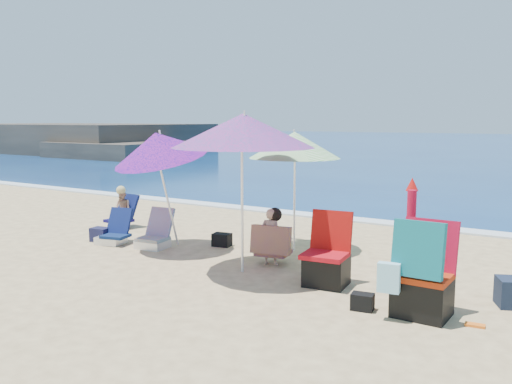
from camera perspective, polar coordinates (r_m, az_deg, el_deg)
The scene contains 17 objects.
ground at distance 7.47m, azimuth -2.18°, elevation -9.43°, with size 120.00×120.00×0.00m.
foam at distance 11.90m, azimuth 11.86°, elevation -3.03°, with size 120.00×0.50×0.04m.
headland at distance 40.50m, azimuth -18.50°, elevation 4.97°, with size 20.50×11.50×2.60m.
umbrella_turquoise at distance 7.56m, azimuth -1.36°, elevation 6.50°, with size 2.21×2.21×2.32m.
umbrella_striped at distance 8.97m, azimuth 4.10°, elevation 4.97°, with size 1.98×1.98×2.03m.
umbrella_blue at distance 9.08m, azimuth -10.29°, elevation 4.80°, with size 1.86×1.91×2.15m.
furled_umbrella at distance 6.97m, azimuth 16.04°, elevation -4.07°, with size 0.21×0.31×1.48m.
chair_navy at distance 9.96m, azimuth -14.79°, elevation -4.36°, with size 0.65×0.63×0.62m.
chair_rainbow at distance 9.49m, azimuth -10.68°, elevation -4.74°, with size 0.55×0.65×0.67m.
camp_chair_left at distance 7.30m, azimuth 7.51°, elevation -7.49°, with size 0.62×0.66×0.98m.
camp_chair_right at distance 6.36m, azimuth 17.07°, elevation -9.01°, with size 0.71×0.78×1.13m.
person_center at distance 8.16m, azimuth 1.64°, elevation -4.85°, with size 0.63×0.55×0.88m.
person_left at distance 11.28m, azimuth -13.93°, elevation -1.75°, with size 0.49×0.61×0.87m.
bag_navy_a at distance 10.19m, azimuth -16.13°, elevation -4.35°, with size 0.36×0.28×0.25m.
bag_black_a at distance 9.47m, azimuth -3.62°, elevation -5.06°, with size 0.34×0.28×0.22m.
bag_black_b at distance 6.49m, azimuth 11.20°, elevation -11.33°, with size 0.28×0.21×0.20m.
orange_item at distance 6.38m, azimuth 22.16°, elevation -12.92°, with size 0.21×0.11×0.03m.
Camera 1 is at (4.05, -5.88, 2.19)m, focal length 37.81 mm.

